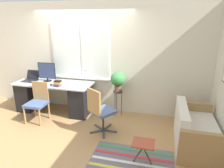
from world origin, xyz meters
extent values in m
plane|color=tan|center=(0.00, 0.00, 0.00)|extent=(14.00, 14.00, 0.00)
cube|color=beige|center=(0.00, 0.81, 1.35)|extent=(9.00, 0.06, 2.70)
cube|color=white|center=(-0.47, 0.77, 1.52)|extent=(0.76, 0.02, 1.40)
cube|color=white|center=(-0.47, 0.76, 1.52)|extent=(0.69, 0.01, 1.33)
cube|color=white|center=(0.30, 0.77, 1.52)|extent=(0.76, 0.02, 1.40)
cube|color=white|center=(0.30, 0.76, 1.52)|extent=(0.69, 0.01, 1.33)
cube|color=white|center=(-0.09, 0.77, 0.83)|extent=(1.59, 0.11, 0.04)
cube|color=#B2B7BC|center=(-0.69, 0.36, 0.75)|extent=(1.95, 0.73, 0.03)
cube|color=black|center=(-1.42, 0.36, 0.37)|extent=(0.40, 0.65, 0.74)
cube|color=black|center=(0.04, 0.36, 0.37)|extent=(0.40, 0.65, 0.74)
cube|color=black|center=(-1.34, 0.34, 0.78)|extent=(0.35, 0.25, 0.02)
cube|color=black|center=(-1.34, 0.51, 0.90)|extent=(0.35, 0.10, 0.23)
cube|color=black|center=(-1.34, 0.50, 0.90)|extent=(0.32, 0.09, 0.20)
cylinder|color=black|center=(-0.90, 0.46, 0.78)|extent=(0.20, 0.20, 0.02)
cylinder|color=black|center=(-0.90, 0.46, 0.82)|extent=(0.04, 0.04, 0.07)
cube|color=black|center=(-0.90, 0.47, 1.04)|extent=(0.47, 0.02, 0.41)
cube|color=navy|center=(-0.90, 0.46, 1.04)|extent=(0.45, 0.01, 0.38)
cube|color=silver|center=(-0.91, 0.20, 0.78)|extent=(0.41, 0.13, 0.02)
ellipsoid|color=black|center=(-0.64, 0.19, 0.78)|extent=(0.04, 0.07, 0.03)
cylinder|color=#ADADB2|center=(0.13, 0.55, 0.77)|extent=(0.13, 0.13, 0.01)
cylinder|color=#ADADB2|center=(0.13, 0.55, 0.94)|extent=(0.02, 0.02, 0.33)
ellipsoid|color=#ADADB2|center=(0.13, 0.55, 1.12)|extent=(0.09, 0.09, 0.06)
cube|color=red|center=(-0.44, 0.15, 0.78)|extent=(0.16, 0.13, 0.03)
cube|color=#2851B2|center=(-0.44, 0.15, 0.81)|extent=(0.16, 0.17, 0.04)
cube|color=orange|center=(-0.43, 0.15, 0.86)|extent=(0.16, 0.15, 0.04)
cube|color=black|center=(-0.43, 0.15, 0.90)|extent=(0.16, 0.12, 0.04)
cylinder|color=#B2844C|center=(-1.01, -0.42, 0.21)|extent=(0.04, 0.04, 0.42)
cylinder|color=#B2844C|center=(-0.62, -0.42, 0.21)|extent=(0.04, 0.04, 0.42)
cylinder|color=#B2844C|center=(-1.01, -0.04, 0.21)|extent=(0.04, 0.04, 0.42)
cylinder|color=#B2844C|center=(-0.62, -0.03, 0.21)|extent=(0.04, 0.04, 0.42)
cube|color=#4C6699|center=(-0.81, -0.23, 0.42)|extent=(0.45, 0.42, 0.06)
cube|color=#B2844C|center=(-0.82, 0.00, 0.67)|extent=(0.40, 0.04, 0.44)
cube|color=#47474C|center=(0.68, -0.18, 0.01)|extent=(0.27, 0.20, 0.03)
cube|color=#47474C|center=(0.68, -0.36, 0.01)|extent=(0.26, 0.21, 0.03)
cube|color=#47474C|center=(0.85, -0.41, 0.01)|extent=(0.13, 0.29, 0.03)
cube|color=#47474C|center=(0.95, -0.27, 0.01)|extent=(0.30, 0.04, 0.03)
cube|color=#47474C|center=(0.85, -0.13, 0.01)|extent=(0.12, 0.30, 0.03)
cylinder|color=#333338|center=(0.80, -0.27, 0.23)|extent=(0.04, 0.04, 0.40)
cube|color=#4C6699|center=(0.80, -0.27, 0.46)|extent=(0.60, 0.60, 0.06)
cube|color=#B2844C|center=(0.67, -0.45, 0.74)|extent=(0.35, 0.26, 0.50)
cube|color=white|center=(2.63, -0.34, 0.22)|extent=(0.72, 1.11, 0.45)
cube|color=white|center=(2.35, -0.34, 0.61)|extent=(0.16, 1.11, 0.32)
cube|color=#A87F4C|center=(2.63, -0.94, 0.31)|extent=(0.72, 0.09, 0.63)
cube|color=#A87F4C|center=(2.63, 0.26, 0.31)|extent=(0.72, 0.09, 0.63)
cylinder|color=#333338|center=(0.93, 0.56, 0.61)|extent=(0.23, 0.23, 0.02)
cylinder|color=#333338|center=(1.02, 0.56, 0.30)|extent=(0.01, 0.01, 0.60)
cylinder|color=#333338|center=(0.88, 0.64, 0.30)|extent=(0.01, 0.01, 0.60)
cylinder|color=#333338|center=(0.88, 0.47, 0.30)|extent=(0.01, 0.01, 0.60)
cylinder|color=brown|center=(0.93, 0.56, 0.70)|extent=(0.16, 0.16, 0.15)
ellipsoid|color=#388442|center=(0.93, 0.56, 0.93)|extent=(0.36, 0.36, 0.32)
cube|color=slate|center=(1.54, -1.04, 0.00)|extent=(1.40, 0.79, 0.01)
cube|color=white|center=(1.54, -1.13, 0.01)|extent=(1.37, 0.06, 0.00)
cube|color=#C63838|center=(1.54, -0.95, 0.01)|extent=(1.37, 0.06, 0.00)
cube|color=#388E4C|center=(1.54, -0.78, 0.01)|extent=(1.37, 0.06, 0.00)
cube|color=#B24C33|center=(1.72, -1.08, 0.38)|extent=(0.36, 0.30, 0.02)
cylinder|color=#4C3D2D|center=(1.66, -1.08, 0.19)|extent=(0.20, 0.02, 0.38)
cylinder|color=#4C3D2D|center=(1.78, -1.08, 0.19)|extent=(0.20, 0.02, 0.38)
camera|label=1|loc=(1.91, -3.87, 2.28)|focal=32.00mm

